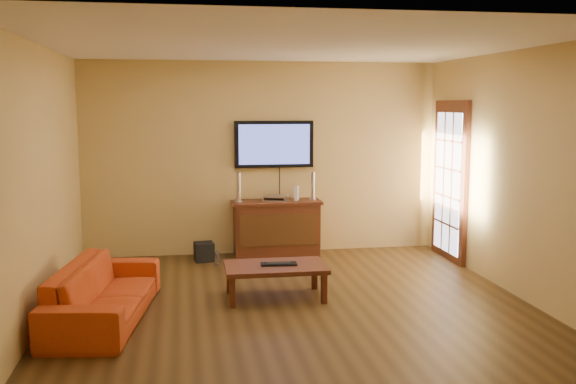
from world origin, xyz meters
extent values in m
plane|color=#392610|center=(0.00, 0.00, 0.00)|extent=(5.00, 5.00, 0.00)
plane|color=tan|center=(0.00, 2.50, 1.35)|extent=(5.00, 0.00, 5.00)
plane|color=tan|center=(-2.50, 0.00, 1.35)|extent=(0.00, 5.00, 5.00)
plane|color=tan|center=(2.50, 0.00, 1.35)|extent=(0.00, 5.00, 5.00)
plane|color=white|center=(0.00, 0.00, 2.70)|extent=(5.00, 5.00, 0.00)
cube|color=#461E0F|center=(2.46, 1.70, 1.05)|extent=(0.06, 1.02, 2.22)
cube|color=white|center=(2.42, 1.70, 1.05)|extent=(0.01, 0.79, 1.89)
cube|color=#461E0F|center=(0.15, 2.26, 0.37)|extent=(1.17, 0.44, 0.73)
cube|color=#321B09|center=(0.15, 2.04, 0.40)|extent=(1.08, 0.02, 0.44)
cube|color=#461E0F|center=(0.15, 2.26, 0.75)|extent=(1.24, 0.47, 0.04)
cube|color=black|center=(0.15, 2.46, 1.55)|extent=(1.11, 0.07, 0.66)
cube|color=#4957BE|center=(0.15, 2.42, 1.55)|extent=(1.00, 0.01, 0.56)
cube|color=#461E0F|center=(-0.15, 0.29, 0.35)|extent=(1.11, 0.67, 0.05)
cube|color=#461E0F|center=(-0.64, 0.03, 0.16)|extent=(0.06, 0.06, 0.32)
cube|color=#461E0F|center=(0.34, 0.01, 0.16)|extent=(0.06, 0.06, 0.32)
cube|color=#461E0F|center=(-0.63, 0.57, 0.16)|extent=(0.06, 0.06, 0.32)
cube|color=#461E0F|center=(0.34, 0.55, 0.16)|extent=(0.06, 0.06, 0.32)
imported|color=#BD3E15|center=(-1.91, -0.14, 0.38)|extent=(0.83, 1.99, 0.75)
cylinder|color=silver|center=(-0.37, 2.22, 0.78)|extent=(0.11, 0.11, 0.02)
cylinder|color=silver|center=(-0.37, 2.22, 0.98)|extent=(0.06, 0.06, 0.39)
cylinder|color=silver|center=(0.68, 2.30, 0.78)|extent=(0.11, 0.11, 0.02)
cylinder|color=silver|center=(0.68, 2.30, 0.97)|extent=(0.06, 0.06, 0.37)
cube|color=silver|center=(0.15, 2.27, 0.81)|extent=(0.40, 0.35, 0.08)
cube|color=white|center=(0.45, 2.28, 0.87)|extent=(0.09, 0.15, 0.20)
cube|color=black|center=(-0.86, 2.10, 0.13)|extent=(0.28, 0.28, 0.25)
cylinder|color=white|center=(-0.70, 1.85, 0.09)|extent=(0.07, 0.07, 0.17)
sphere|color=white|center=(-0.70, 1.85, 0.18)|extent=(0.03, 0.03, 0.03)
cube|color=black|center=(-0.11, 0.29, 0.38)|extent=(0.40, 0.17, 0.02)
cube|color=black|center=(-0.11, 0.29, 0.39)|extent=(0.26, 0.12, 0.01)
camera|label=1|loc=(-1.13, -6.45, 2.12)|focal=40.00mm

